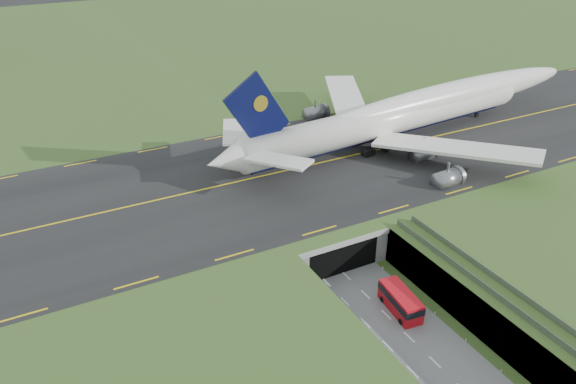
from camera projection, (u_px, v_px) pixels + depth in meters
ground at (373, 304)px, 79.67m from camera, size 900.00×900.00×0.00m
airfield_deck at (375, 287)px, 78.26m from camera, size 800.00×800.00×6.00m
trench_road at (407, 336)px, 73.76m from camera, size 12.00×75.00×0.20m
taxiway at (271, 174)px, 102.60m from camera, size 800.00×44.00×0.18m
tunnel_portal at (315, 229)px, 91.17m from camera, size 17.00×22.30×6.00m
guideway at (546, 332)px, 66.76m from camera, size 3.00×53.00×7.05m
jumbo_jet at (414, 111)px, 116.61m from camera, size 96.02×61.30×20.36m
shuttle_tram at (400, 301)px, 77.42m from camera, size 3.73×7.93×3.12m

